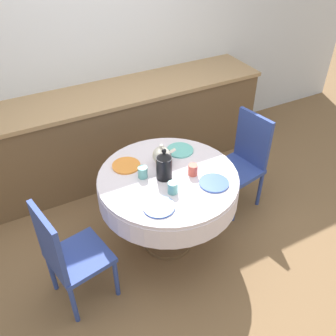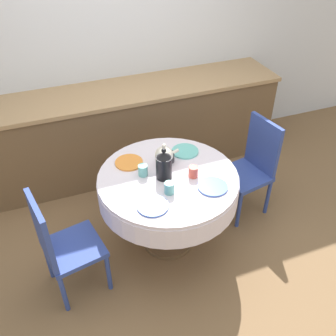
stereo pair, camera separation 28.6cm
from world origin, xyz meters
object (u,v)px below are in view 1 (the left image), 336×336
object	(u,v)px
chair_left	(243,158)
chair_right	(67,254)
coffee_carafe	(164,166)
teapot	(162,155)

from	to	relation	value
chair_left	chair_right	size ratio (longest dim) A/B	1.00
chair_left	coffee_carafe	xyz separation A→B (m)	(-0.92, -0.17, 0.35)
chair_right	coffee_carafe	world-z (taller)	coffee_carafe
chair_left	coffee_carafe	bearing A→B (deg)	89.91
chair_right	teapot	bearing A→B (deg)	99.13
chair_left	teapot	bearing A→B (deg)	79.57
coffee_carafe	teapot	xyz separation A→B (m)	(0.06, 0.17, -0.03)
coffee_carafe	teapot	distance (m)	0.18
chair_left	coffee_carafe	world-z (taller)	coffee_carafe
chair_left	coffee_carafe	distance (m)	1.00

